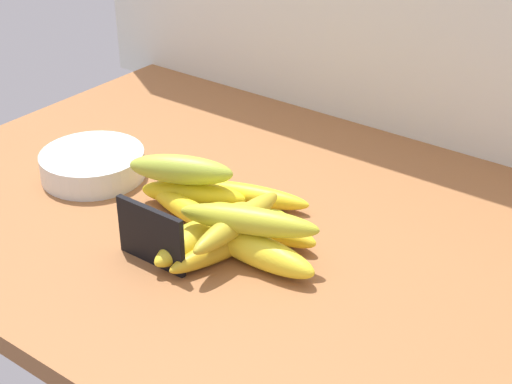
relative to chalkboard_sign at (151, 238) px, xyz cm
name	(u,v)px	position (x,y,z in cm)	size (l,w,h in cm)	color
counter_top	(247,226)	(2.99, 16.47, -5.36)	(110.00, 76.00, 3.00)	#925B33
chalkboard_sign	(151,238)	(0.00, 0.00, 0.00)	(11.00, 1.80, 8.40)	black
fruit_bowl	(93,164)	(-24.08, 11.82, -1.79)	(16.36, 16.36, 4.13)	silver
banana_0	(230,225)	(4.27, 10.94, -1.98)	(16.55, 3.75, 3.75)	gold
banana_1	(191,212)	(-2.74, 10.74, -2.24)	(17.28, 3.23, 3.23)	yellow
banana_2	(248,195)	(0.90, 19.51, -2.24)	(18.81, 3.23, 3.23)	yellow
banana_3	(193,194)	(-5.21, 14.23, -1.86)	(15.82, 3.99, 3.99)	yellow
banana_4	(232,243)	(7.05, 7.81, -2.24)	(20.07, 3.24, 3.24)	gold
banana_5	(259,224)	(7.37, 13.54, -1.99)	(18.10, 3.73, 3.73)	yellow
banana_6	(257,250)	(11.17, 7.91, -1.70)	(17.89, 4.32, 4.32)	yellow
banana_7	(205,233)	(3.06, 7.15, -1.78)	(19.01, 4.15, 4.15)	yellow
banana_8	(238,222)	(7.56, 8.50, 0.99)	(17.93, 3.21, 3.21)	gold
banana_9	(181,170)	(-6.54, 13.25, 2.28)	(15.53, 4.30, 4.30)	#A3B63A
banana_10	(249,220)	(9.82, 8.00, 2.30)	(18.62, 3.68, 3.68)	gold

